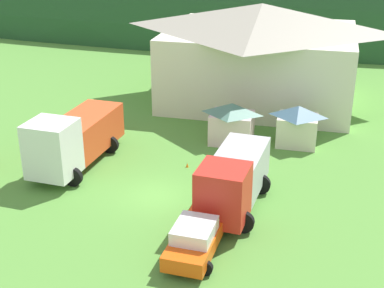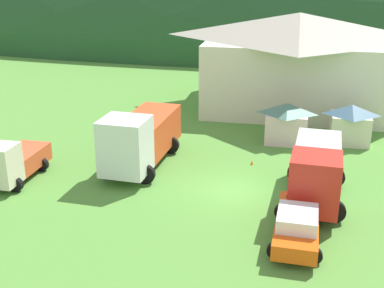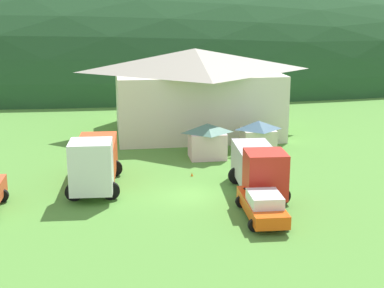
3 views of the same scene
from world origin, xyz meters
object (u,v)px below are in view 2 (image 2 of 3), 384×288
crane_truck_red (316,170)px  service_pickup_orange (297,224)px  play_shed_cream (350,123)px  depot_building (297,59)px  heavy_rig_white (140,137)px  traffic_cone_mid_row (281,214)px  traffic_cone_near_pickup (252,164)px  play_shed_pink (286,122)px  light_truck_cream (11,162)px

crane_truck_red → service_pickup_orange: 4.27m
play_shed_cream → crane_truck_red: 9.75m
depot_building → crane_truck_red: depot_building is taller
heavy_rig_white → traffic_cone_mid_row: 9.79m
crane_truck_red → traffic_cone_near_pickup: bearing=-136.4°
service_pickup_orange → traffic_cone_mid_row: service_pickup_orange is taller
crane_truck_red → traffic_cone_near_pickup: (-3.53, 4.28, -1.73)m
depot_building → play_shed_pink: (-0.50, -9.35, -2.57)m
depot_building → play_shed_pink: bearing=-93.0°
heavy_rig_white → traffic_cone_near_pickup: (6.55, 1.51, -1.84)m
depot_building → light_truck_cream: bearing=-128.9°
play_shed_pink → light_truck_cream: bearing=-147.0°
light_truck_cream → traffic_cone_mid_row: bearing=87.7°
crane_truck_red → traffic_cone_mid_row: size_ratio=11.71×
play_shed_cream → service_pickup_orange: bearing=-104.3°
light_truck_cream → heavy_rig_white: size_ratio=0.60×
depot_building → heavy_rig_white: bearing=-120.2°
service_pickup_orange → traffic_cone_near_pickup: 8.81m
play_shed_pink → traffic_cone_mid_row: 10.57m
service_pickup_orange → traffic_cone_near_pickup: (-2.66, 8.36, -0.83)m
depot_building → light_truck_cream: 24.52m
play_shed_pink → light_truck_cream: 17.65m
depot_building → traffic_cone_mid_row: bearing=-91.2°
heavy_rig_white → crane_truck_red: size_ratio=1.15×
play_shed_cream → traffic_cone_near_pickup: (-6.09, -5.12, -1.38)m
light_truck_cream → traffic_cone_mid_row: (14.87, -0.87, -1.22)m
light_truck_cream → depot_building: bearing=142.2°
heavy_rig_white → service_pickup_orange: (9.21, -6.85, -1.01)m
play_shed_cream → light_truck_cream: 21.62m
light_truck_cream → traffic_cone_near_pickup: bearing=112.8°
play_shed_cream → service_pickup_orange: 13.92m
service_pickup_orange → traffic_cone_near_pickup: size_ratio=9.64×
traffic_cone_mid_row → traffic_cone_near_pickup: bearing=107.9°
play_shed_pink → traffic_cone_mid_row: play_shed_pink is taller
traffic_cone_mid_row → play_shed_pink: bearing=90.4°
traffic_cone_mid_row → heavy_rig_white: bearing=152.0°
service_pickup_orange → traffic_cone_mid_row: size_ratio=8.87×
depot_building → traffic_cone_near_pickup: size_ratio=28.19×
crane_truck_red → traffic_cone_mid_row: (-1.58, -1.75, -1.73)m
heavy_rig_white → traffic_cone_near_pickup: size_ratio=14.60×
crane_truck_red → traffic_cone_near_pickup: size_ratio=12.74×
depot_building → light_truck_cream: depot_building is taller
traffic_cone_mid_row → crane_truck_red: bearing=47.9°
service_pickup_orange → depot_building: bearing=-176.7°
crane_truck_red → traffic_cone_mid_row: 2.93m
play_shed_pink → light_truck_cream: (-14.80, -9.61, -0.18)m
play_shed_pink → crane_truck_red: 8.88m
crane_truck_red → traffic_cone_near_pickup: 5.81m
traffic_cone_near_pickup → play_shed_pink: bearing=67.1°
play_shed_cream → heavy_rig_white: (-12.64, -6.63, 0.45)m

